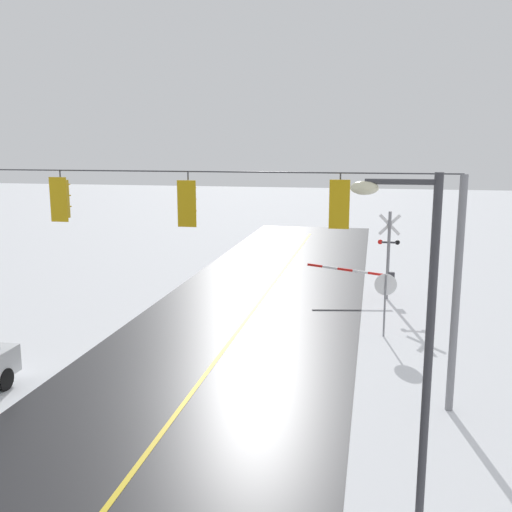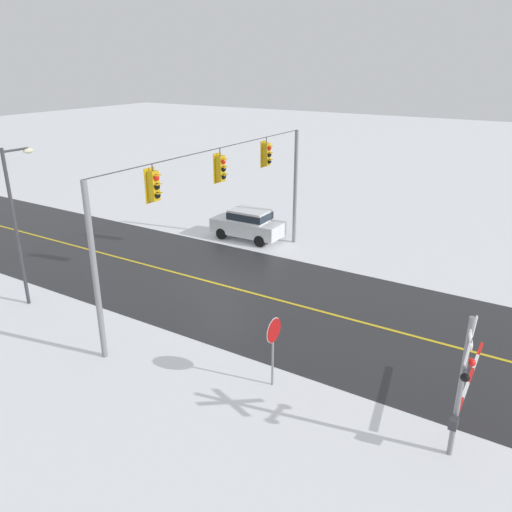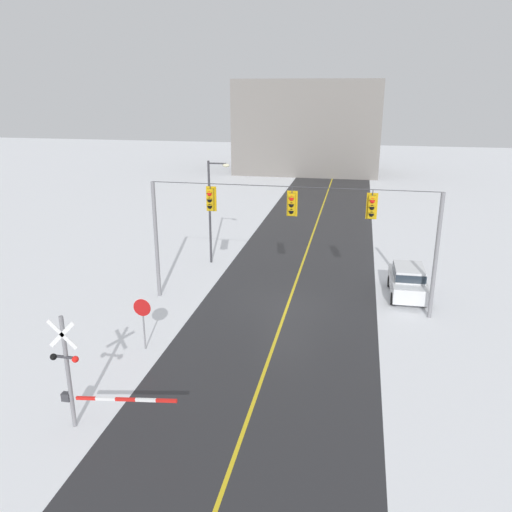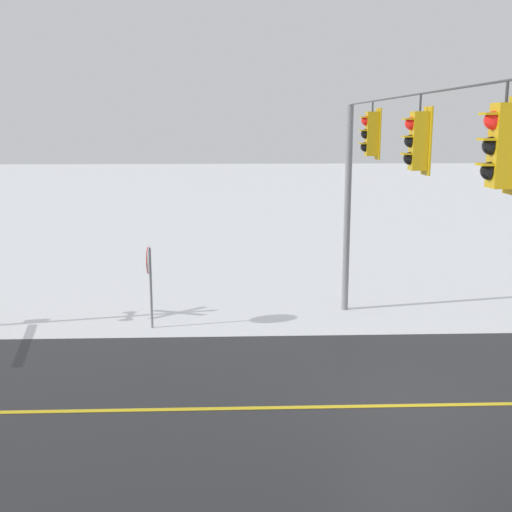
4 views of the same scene
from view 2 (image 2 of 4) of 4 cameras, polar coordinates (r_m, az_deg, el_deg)
ground_plane at (r=23.22m, az=-3.83°, el=-3.30°), size 160.00×160.00×0.00m
road_asphalt at (r=26.92m, az=-14.30°, el=-0.42°), size 9.00×80.00×0.01m
lane_centre_line at (r=26.91m, az=-14.30°, el=-0.41°), size 0.14×72.00×0.01m
signal_span at (r=21.80m, az=-4.08°, el=7.01°), size 14.20×0.47×6.22m
stop_sign at (r=15.61m, az=1.99°, el=-9.10°), size 0.80×0.09×2.35m
railroad_crossing at (r=14.12m, az=22.29°, el=-13.07°), size 4.14×0.31×4.00m
parked_car_white at (r=28.91m, az=-0.86°, el=3.74°), size 1.88×4.23×1.74m
streetlamp_near at (r=22.38m, az=-25.19°, el=4.43°), size 1.39×0.28×6.50m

